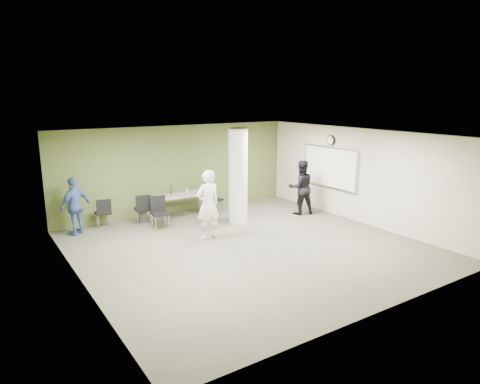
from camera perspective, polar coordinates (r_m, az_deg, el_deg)
floor at (r=10.83m, az=1.06°, el=-7.32°), size 8.00×8.00×0.00m
ceiling at (r=10.21m, az=1.12°, el=7.59°), size 8.00×8.00×0.00m
wall_back at (r=13.86m, az=-8.26°, el=3.01°), size 8.00×2.80×0.02m
wall_left at (r=8.89m, az=-20.79°, el=-3.23°), size 0.02×8.00×2.80m
wall_right_cream at (r=13.06m, az=15.76°, el=2.06°), size 0.02×8.00×2.80m
column at (r=12.61m, az=-0.26°, el=2.17°), size 0.56×0.56×2.80m
whiteboard at (r=13.80m, az=11.84°, el=3.24°), size 0.05×2.30×1.30m
wall_clock at (r=13.69m, az=12.01°, el=6.75°), size 0.06×0.32×0.32m
folding_table at (r=13.26m, az=-7.66°, el=-0.48°), size 1.60×0.72×1.01m
wastebasket at (r=13.18m, az=-12.91°, el=-3.23°), size 0.28×0.28×0.32m
chair_back_left at (r=12.80m, az=-17.74°, el=-2.42°), size 0.47×0.47×0.86m
chair_back_right at (r=12.80m, az=-12.80°, el=-1.97°), size 0.54×0.54×0.92m
chair_table_left at (r=12.38m, az=-10.72°, el=-2.34°), size 0.51×0.51×0.93m
chair_table_right at (r=13.79m, az=-3.70°, el=-0.66°), size 0.58×0.58×0.90m
woman_white at (r=11.23m, az=-4.31°, el=-1.69°), size 0.69×0.47×1.85m
man_black at (r=13.69m, az=8.13°, el=0.61°), size 1.01×0.89×1.73m
man_blue at (r=12.39m, az=-21.11°, el=-1.73°), size 1.01×0.81×1.60m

